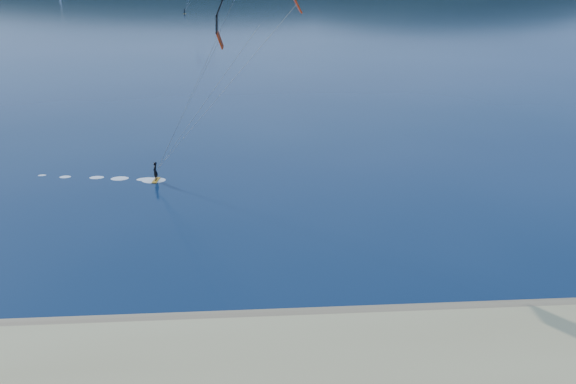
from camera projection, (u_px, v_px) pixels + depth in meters
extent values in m
cube|color=#82694B|center=(215.00, 326.00, 28.09)|extent=(220.00, 2.50, 0.10)
cube|color=#C68317|center=(156.00, 180.00, 47.24)|extent=(0.56, 1.33, 0.07)
imported|color=black|center=(155.00, 171.00, 46.93)|extent=(0.45, 0.62, 1.59)
cylinder|color=gray|center=(204.00, 104.00, 42.71)|extent=(0.02, 0.02, 15.27)
cube|color=#C68317|center=(185.00, 14.00, 213.90)|extent=(1.00, 1.49, 0.08)
imported|color=black|center=(185.00, 11.00, 213.56)|extent=(0.95, 1.05, 1.75)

